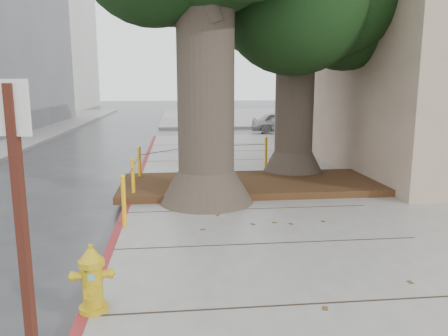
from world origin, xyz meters
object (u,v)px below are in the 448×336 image
object	(u,v)px
car_silver	(282,122)
car_red	(376,118)
fire_hydrant	(92,279)
signpost	(24,249)

from	to	relation	value
car_silver	car_red	xyz separation A→B (m)	(6.20, 1.45, 0.06)
fire_hydrant	car_silver	xyz separation A→B (m)	(6.91, 19.38, 0.06)
signpost	car_red	xyz separation A→B (m)	(13.16, 22.65, -0.93)
signpost	car_red	distance (m)	26.21
fire_hydrant	signpost	bearing A→B (deg)	-96.97
car_silver	car_red	size ratio (longest dim) A/B	0.87
fire_hydrant	signpost	distance (m)	2.11
fire_hydrant	car_silver	world-z (taller)	car_silver
fire_hydrant	car_red	size ratio (longest dim) A/B	0.20
signpost	fire_hydrant	bearing A→B (deg)	105.25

